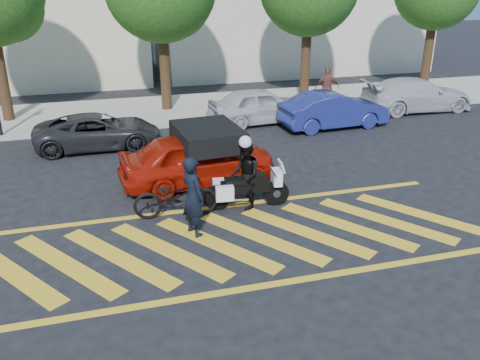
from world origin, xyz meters
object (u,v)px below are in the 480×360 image
object	(u,v)px
parked_right	(334,110)
parked_far_right	(417,95)
parked_mid_left	(98,131)
police_motorcycle	(246,188)
officer_moto	(245,175)
red_convertible	(198,159)
bicycle	(176,196)
officer_bike	(193,196)
parked_mid_right	(261,106)

from	to	relation	value
parked_right	parked_far_right	size ratio (longest dim) A/B	0.87
parked_mid_left	parked_far_right	size ratio (longest dim) A/B	0.87
police_motorcycle	officer_moto	distance (m)	0.37
red_convertible	parked_far_right	distance (m)	12.30
bicycle	officer_moto	distance (m)	1.88
officer_moto	parked_far_right	distance (m)	12.59
officer_bike	officer_moto	world-z (taller)	officer_bike
bicycle	parked_mid_left	xyz separation A→B (m)	(-1.77, 6.13, 0.04)
police_motorcycle	parked_mid_left	xyz separation A→B (m)	(-3.63, 6.10, 0.06)
police_motorcycle	red_convertible	distance (m)	2.14
bicycle	parked_far_right	distance (m)	14.12
bicycle	parked_mid_left	distance (m)	6.38
parked_mid_right	officer_moto	bearing A→B (deg)	154.93
officer_moto	parked_far_right	world-z (taller)	officer_moto
red_convertible	parked_mid_right	distance (m)	6.69
officer_bike	parked_mid_left	bearing A→B (deg)	-6.30
red_convertible	parked_mid_left	size ratio (longest dim) A/B	1.04
police_motorcycle	parked_far_right	bearing A→B (deg)	41.48
officer_moto	parked_right	xyz separation A→B (m)	(5.43, 6.10, -0.21)
police_motorcycle	parked_mid_right	bearing A→B (deg)	74.18
bicycle	parked_mid_left	bearing A→B (deg)	19.54
officer_moto	officer_bike	bearing A→B (deg)	-51.14
parked_mid_right	parked_far_right	world-z (taller)	parked_mid_right
red_convertible	parked_far_right	world-z (taller)	red_convertible
parked_mid_right	parked_far_right	size ratio (longest dim) A/B	0.86
officer_bike	parked_mid_left	size ratio (longest dim) A/B	0.45
parked_mid_right	parked_far_right	bearing A→B (deg)	-94.29
officer_moto	parked_mid_right	bearing A→B (deg)	164.09
parked_far_right	bicycle	bearing A→B (deg)	123.44
police_motorcycle	officer_moto	xyz separation A→B (m)	(-0.02, -0.00, 0.37)
parked_mid_left	officer_bike	bearing A→B (deg)	-163.65
officer_bike	parked_mid_right	xyz separation A→B (m)	(4.42, 8.57, -0.25)
officer_bike	police_motorcycle	distance (m)	1.97
parked_mid_right	parked_far_right	xyz separation A→B (m)	(7.26, 0.00, -0.01)
officer_moto	parked_far_right	xyz separation A→B (m)	(10.11, 7.50, -0.19)
parked_mid_left	parked_right	size ratio (longest dim) A/B	1.00
parked_right	parked_far_right	world-z (taller)	parked_far_right
parked_mid_left	parked_far_right	distance (m)	13.79
parked_mid_left	police_motorcycle	bearing A→B (deg)	-148.75
bicycle	parked_far_right	bearing A→B (deg)	-54.38
parked_right	parked_far_right	bearing A→B (deg)	-77.33
officer_moto	parked_right	size ratio (longest dim) A/B	0.43
parked_mid_left	parked_mid_right	bearing A→B (deg)	-77.27
bicycle	red_convertible	distance (m)	2.20
bicycle	parked_mid_right	xyz separation A→B (m)	(4.69, 7.53, 0.17)
parked_right	bicycle	bearing A→B (deg)	126.14
bicycle	police_motorcycle	bearing A→B (deg)	-85.74
red_convertible	parked_right	xyz separation A→B (m)	(6.30, 4.16, -0.06)
red_convertible	officer_bike	bearing A→B (deg)	161.63
parked_mid_left	parked_right	distance (m)	9.04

